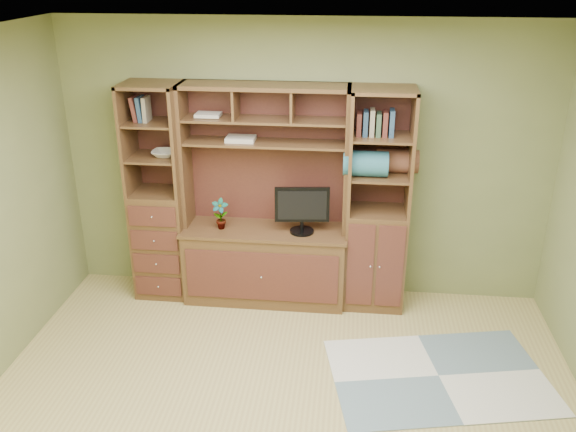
# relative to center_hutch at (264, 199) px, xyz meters

# --- Properties ---
(room) EXTENTS (4.60, 4.10, 2.64)m
(room) POSITION_rel_center_hutch_xyz_m (0.34, -1.73, 0.28)
(room) COLOR tan
(room) RESTS_ON ground
(center_hutch) EXTENTS (1.54, 0.53, 2.05)m
(center_hutch) POSITION_rel_center_hutch_xyz_m (0.00, 0.00, 0.00)
(center_hutch) COLOR #52351C
(center_hutch) RESTS_ON ground
(left_tower) EXTENTS (0.50, 0.45, 2.05)m
(left_tower) POSITION_rel_center_hutch_xyz_m (-1.00, 0.04, 0.00)
(left_tower) COLOR #52351C
(left_tower) RESTS_ON ground
(right_tower) EXTENTS (0.55, 0.45, 2.05)m
(right_tower) POSITION_rel_center_hutch_xyz_m (1.02, 0.04, 0.00)
(right_tower) COLOR #52351C
(right_tower) RESTS_ON ground
(rug) EXTENTS (1.86, 1.43, 0.01)m
(rug) POSITION_rel_center_hutch_xyz_m (1.53, -1.06, -1.02)
(rug) COLOR #A2A8A7
(rug) RESTS_ON ground
(monitor) EXTENTS (0.51, 0.27, 0.60)m
(monitor) POSITION_rel_center_hutch_xyz_m (0.35, -0.03, 0.01)
(monitor) COLOR black
(monitor) RESTS_ON center_hutch
(orchid) EXTENTS (0.15, 0.10, 0.29)m
(orchid) POSITION_rel_center_hutch_xyz_m (-0.41, -0.03, -0.15)
(orchid) COLOR #B0533B
(orchid) RESTS_ON center_hutch
(magazines) EXTENTS (0.26, 0.19, 0.04)m
(magazines) POSITION_rel_center_hutch_xyz_m (-0.22, 0.09, 0.54)
(magazines) COLOR #C0B5A3
(magazines) RESTS_ON center_hutch
(bowl) EXTENTS (0.23, 0.23, 0.06)m
(bowl) POSITION_rel_center_hutch_xyz_m (-0.91, 0.04, 0.39)
(bowl) COLOR silver
(bowl) RESTS_ON left_tower
(blanket_teal) EXTENTS (0.39, 0.22, 0.22)m
(blanket_teal) POSITION_rel_center_hutch_xyz_m (0.90, -0.01, 0.38)
(blanket_teal) COLOR #29606C
(blanket_teal) RESTS_ON right_tower
(blanket_red) EXTENTS (0.37, 0.21, 0.21)m
(blanket_red) POSITION_rel_center_hutch_xyz_m (1.18, 0.12, 0.37)
(blanket_red) COLOR brown
(blanket_red) RESTS_ON right_tower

